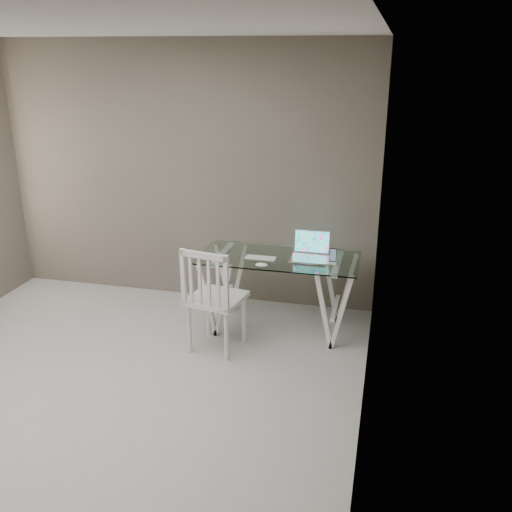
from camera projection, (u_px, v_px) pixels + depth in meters
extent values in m
plane|color=#A9A7A2|center=(92.00, 410.00, 4.34)|extent=(4.50, 4.50, 0.00)
cube|color=white|center=(47.00, 29.00, 3.42)|extent=(4.00, 4.50, 0.02)
cube|color=#63594E|center=(186.00, 175.00, 5.93)|extent=(4.00, 0.02, 2.70)
cube|color=#63594E|center=(370.00, 267.00, 3.44)|extent=(0.02, 4.50, 2.70)
cube|color=silver|center=(279.00, 258.00, 5.35)|extent=(1.50, 0.70, 0.01)
cube|color=white|center=(224.00, 289.00, 5.60)|extent=(0.24, 0.62, 0.72)
cube|color=white|center=(336.00, 300.00, 5.36)|extent=(0.24, 0.62, 0.72)
cube|color=silver|center=(217.00, 298.00, 5.09)|extent=(0.53, 0.53, 0.04)
cylinder|color=silver|center=(189.00, 329.00, 5.09)|extent=(0.04, 0.04, 0.47)
cylinder|color=silver|center=(226.00, 337.00, 4.95)|extent=(0.04, 0.04, 0.47)
cylinder|color=silver|center=(209.00, 312.00, 5.41)|extent=(0.04, 0.04, 0.47)
cylinder|color=silver|center=(244.00, 319.00, 5.27)|extent=(0.04, 0.04, 0.47)
cube|color=silver|center=(204.00, 280.00, 4.82)|extent=(0.45, 0.11, 0.51)
cube|color=silver|center=(309.00, 259.00, 5.28)|extent=(0.35, 0.25, 0.02)
cube|color=#19D899|center=(312.00, 242.00, 5.36)|extent=(0.35, 0.05, 0.24)
cube|color=silver|center=(260.00, 258.00, 5.31)|extent=(0.30, 0.13, 0.01)
ellipsoid|color=white|center=(261.00, 265.00, 5.11)|extent=(0.11, 0.07, 0.04)
cube|color=white|center=(333.00, 263.00, 5.19)|extent=(0.08, 0.08, 0.02)
cube|color=black|center=(333.00, 255.00, 5.17)|extent=(0.06, 0.03, 0.12)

